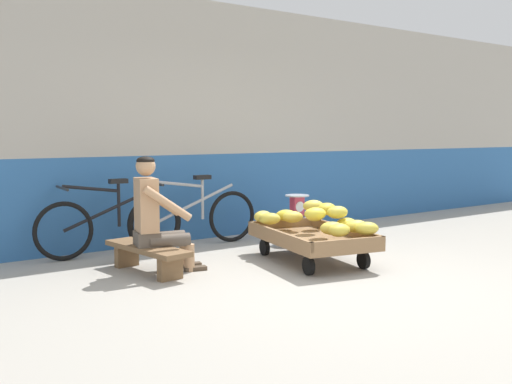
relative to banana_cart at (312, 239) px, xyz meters
name	(u,v)px	position (x,y,z in m)	size (l,w,h in m)	color
ground_plane	(335,286)	(-0.48, -0.87, -0.24)	(80.00, 80.00, 0.00)	#A39E93
back_wall	(180,121)	(-0.48, 2.00, 1.27)	(16.00, 0.30, 3.02)	#2D609E
banana_cart	(312,239)	(0.00, 0.00, 0.00)	(1.12, 1.58, 0.36)	#8E6B47
banana_pile	(317,218)	(0.06, -0.02, 0.22)	(0.84, 1.53, 0.27)	yellow
low_bench	(147,253)	(-1.63, 0.56, -0.04)	(0.44, 1.13, 0.27)	brown
vendor_seated	(155,215)	(-1.55, 0.54, 0.33)	(0.72, 0.57, 1.14)	tan
plastic_crate	(297,230)	(0.61, 0.98, -0.09)	(0.36, 0.28, 0.30)	#234CA8
weighing_scale	(297,206)	(0.61, 0.98, 0.21)	(0.30, 0.30, 0.29)	#28282D
bicycle_near_left	(110,224)	(-1.61, 1.54, 0.11)	(1.66, 0.48, 0.86)	black
bicycle_far_left	(195,217)	(-0.56, 1.49, 0.11)	(1.66, 0.48, 0.86)	black
shopping_bag	(318,238)	(0.54, 0.51, -0.12)	(0.18, 0.12, 0.24)	#3370B7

